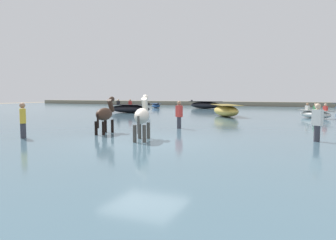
{
  "coord_description": "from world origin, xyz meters",
  "views": [
    {
      "loc": [
        4.9,
        -9.24,
        1.92
      ],
      "look_at": [
        -0.56,
        3.15,
        0.83
      ],
      "focal_mm": 33.69,
      "sensor_mm": 36.0,
      "label": 1
    }
  ],
  "objects": [
    {
      "name": "boat_far_offshore",
      "position": [
        -0.53,
        13.65,
        0.76
      ],
      "size": [
        3.24,
        4.27,
        0.86
      ],
      "color": "gold",
      "rests_on": "water_surface"
    },
    {
      "name": "person_spectator_far",
      "position": [
        -4.6,
        -0.88,
        0.87
      ],
      "size": [
        0.37,
        0.36,
        1.63
      ],
      "color": "#383842",
      "rests_on": "ground"
    },
    {
      "name": "water_surface",
      "position": [
        0.0,
        10.0,
        0.17
      ],
      "size": [
        90.0,
        90.0,
        0.33
      ],
      "primitive_type": "cube",
      "color": "#476675",
      "rests_on": "ground"
    },
    {
      "name": "boat_near_starboard",
      "position": [
        -11.95,
        25.34,
        0.59
      ],
      "size": [
        2.31,
        2.6,
        0.66
      ],
      "color": "#28518E",
      "rests_on": "water_surface"
    },
    {
      "name": "boat_mid_channel",
      "position": [
        -5.8,
        25.68,
        0.75
      ],
      "size": [
        4.11,
        2.33,
        0.98
      ],
      "color": "black",
      "rests_on": "water_surface"
    },
    {
      "name": "horse_trailing_pinto",
      "position": [
        -0.35,
        0.42,
        1.14
      ],
      "size": [
        0.88,
        1.76,
        1.93
      ],
      "color": "beige",
      "rests_on": "ground"
    },
    {
      "name": "ground_plane",
      "position": [
        0.0,
        0.0,
        0.0
      ],
      "size": [
        120.0,
        120.0,
        0.0
      ],
      "primitive_type": "plane",
      "color": "#84755B"
    },
    {
      "name": "boat_distant_east",
      "position": [
        -9.35,
        14.73,
        0.71
      ],
      "size": [
        3.89,
        1.53,
        1.21
      ],
      "color": "black",
      "rests_on": "water_surface"
    },
    {
      "name": "person_wading_mid",
      "position": [
        -0.59,
        4.51,
        0.87
      ],
      "size": [
        0.38,
        0.35,
        1.63
      ],
      "color": "#383842",
      "rests_on": "ground"
    },
    {
      "name": "person_onlooker_right",
      "position": [
        5.25,
        2.51,
        0.87
      ],
      "size": [
        0.38,
        0.34,
        1.63
      ],
      "color": "#383842",
      "rests_on": "ground"
    },
    {
      "name": "far_shoreline",
      "position": [
        0.0,
        36.58,
        0.47
      ],
      "size": [
        80.0,
        2.4,
        0.94
      ],
      "primitive_type": "cube",
      "color": "gray",
      "rests_on": "ground"
    },
    {
      "name": "horse_lead_dark_bay",
      "position": [
        -2.63,
        1.46,
        1.09
      ],
      "size": [
        0.69,
        1.71,
        1.84
      ],
      "color": "#382319",
      "rests_on": "ground"
    },
    {
      "name": "boat_near_port",
      "position": [
        5.46,
        14.23,
        0.63
      ],
      "size": [
        2.38,
        2.3,
        1.02
      ],
      "color": "silver",
      "rests_on": "water_surface"
    }
  ]
}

